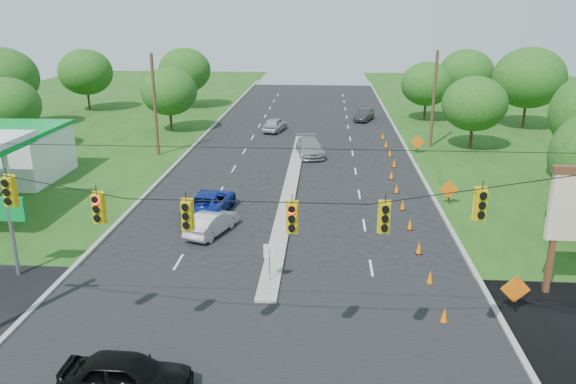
{
  "coord_description": "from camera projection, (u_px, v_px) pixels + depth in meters",
  "views": [
    {
      "loc": [
        2.56,
        -18.16,
        12.59
      ],
      "look_at": [
        0.49,
        11.67,
        2.8
      ],
      "focal_mm": 35.0,
      "sensor_mm": 36.0,
      "label": 1
    }
  ],
  "objects": [
    {
      "name": "signal_span",
      "position": [
        246.0,
        247.0,
        18.81
      ],
      "size": [
        25.6,
        0.32,
        9.0
      ],
      "color": "#422D1C",
      "rests_on": "ground"
    },
    {
      "name": "median",
      "position": [
        290.0,
        189.0,
        41.21
      ],
      "size": [
        1.0,
        34.0,
        0.18
      ],
      "primitive_type": "cube",
      "color": "gray",
      "rests_on": "ground"
    },
    {
      "name": "cone_8",
      "position": [
        390.0,
        153.0,
        50.03
      ],
      "size": [
        0.32,
        0.32,
        0.7
      ],
      "primitive_type": "cone",
      "color": "#FB6B04",
      "rests_on": "ground"
    },
    {
      "name": "curb_right",
      "position": [
        412.0,
        160.0,
        49.08
      ],
      "size": [
        0.25,
        110.0,
        0.16
      ],
      "primitive_type": "cube",
      "color": "gray",
      "rests_on": "ground"
    },
    {
      "name": "silver_car_oncoming",
      "position": [
        275.0,
        124.0,
        60.28
      ],
      "size": [
        2.67,
        4.61,
        1.47
      ],
      "primitive_type": "imported",
      "rotation": [
        0.0,
        0.0,
        2.91
      ],
      "color": "#A6A5AF",
      "rests_on": "ground"
    },
    {
      "name": "tree_12",
      "position": [
        427.0,
        84.0,
        64.53
      ],
      "size": [
        5.88,
        5.88,
        6.86
      ],
      "color": "black",
      "rests_on": "ground"
    },
    {
      "name": "cone_7",
      "position": [
        394.0,
        163.0,
        46.72
      ],
      "size": [
        0.32,
        0.32,
        0.7
      ],
      "primitive_type": "cone",
      "color": "#FB6B04",
      "rests_on": "ground"
    },
    {
      "name": "cross_street",
      "position": [
        254.0,
        357.0,
        21.3
      ],
      "size": [
        160.0,
        14.0,
        0.02
      ],
      "primitive_type": "cube",
      "color": "black",
      "rests_on": "ground"
    },
    {
      "name": "tree_10",
      "position": [
        529.0,
        78.0,
        59.7
      ],
      "size": [
        7.56,
        7.56,
        8.82
      ],
      "color": "black",
      "rests_on": "ground"
    },
    {
      "name": "cone_3",
      "position": [
        410.0,
        224.0,
        33.48
      ],
      "size": [
        0.32,
        0.32,
        0.7
      ],
      "primitive_type": "cone",
      "color": "#FB6B04",
      "rests_on": "ground"
    },
    {
      "name": "dark_car_receding",
      "position": [
        364.0,
        115.0,
        66.02
      ],
      "size": [
        2.7,
        4.4,
        1.37
      ],
      "primitive_type": "imported",
      "rotation": [
        0.0,
        0.0,
        -0.33
      ],
      "color": "black",
      "rests_on": "ground"
    },
    {
      "name": "tree_2",
      "position": [
        7.0,
        106.0,
        50.1
      ],
      "size": [
        5.88,
        5.88,
        6.86
      ],
      "color": "black",
      "rests_on": "ground"
    },
    {
      "name": "cone_2",
      "position": [
        419.0,
        248.0,
        30.16
      ],
      "size": [
        0.32,
        0.32,
        0.7
      ],
      "primitive_type": "cone",
      "color": "#FB6B04",
      "rests_on": "ground"
    },
    {
      "name": "cone_10",
      "position": [
        383.0,
        136.0,
        56.67
      ],
      "size": [
        0.32,
        0.32,
        0.7
      ],
      "primitive_type": "cone",
      "color": "#FB6B04",
      "rests_on": "ground"
    },
    {
      "name": "silver_car_far",
      "position": [
        310.0,
        147.0,
        50.32
      ],
      "size": [
        3.01,
        5.59,
        1.54
      ],
      "primitive_type": "imported",
      "rotation": [
        0.0,
        0.0,
        0.17
      ],
      "color": "gray",
      "rests_on": "ground"
    },
    {
      "name": "cone_5",
      "position": [
        397.0,
        188.0,
        40.12
      ],
      "size": [
        0.32,
        0.32,
        0.7
      ],
      "primitive_type": "cone",
      "color": "#FB6B04",
      "rests_on": "ground"
    },
    {
      "name": "work_sign_0",
      "position": [
        515.0,
        290.0,
        24.04
      ],
      "size": [
        1.27,
        0.58,
        1.37
      ],
      "color": "black",
      "rests_on": "ground"
    },
    {
      "name": "median_sign",
      "position": [
        269.0,
        256.0,
        26.53
      ],
      "size": [
        0.55,
        0.06,
        2.05
      ],
      "color": "gray",
      "rests_on": "ground"
    },
    {
      "name": "cone_1",
      "position": [
        430.0,
        277.0,
        26.85
      ],
      "size": [
        0.32,
        0.32,
        0.7
      ],
      "primitive_type": "cone",
      "color": "#FB6B04",
      "rests_on": "ground"
    },
    {
      "name": "utility_pole_far_left",
      "position": [
        155.0,
        106.0,
        49.16
      ],
      "size": [
        0.28,
        0.28,
        9.0
      ],
      "primitive_type": "cylinder",
      "color": "#422D1C",
      "rests_on": "ground"
    },
    {
      "name": "cone_0",
      "position": [
        444.0,
        315.0,
        23.53
      ],
      "size": [
        0.32,
        0.32,
        0.7
      ],
      "primitive_type": "cone",
      "color": "#FB6B04",
      "rests_on": "ground"
    },
    {
      "name": "cone_4",
      "position": [
        403.0,
        205.0,
        36.8
      ],
      "size": [
        0.32,
        0.32,
        0.7
      ],
      "primitive_type": "cone",
      "color": "#FB6B04",
      "rests_on": "ground"
    },
    {
      "name": "ground",
      "position": [
        254.0,
        357.0,
        21.3
      ],
      "size": [
        160.0,
        160.0,
        0.0
      ],
      "primitive_type": "plane",
      "color": "black",
      "rests_on": "ground"
    },
    {
      "name": "white_sedan",
      "position": [
        211.0,
        223.0,
        32.8
      ],
      "size": [
        2.71,
        4.37,
        1.36
      ],
      "primitive_type": "imported",
      "rotation": [
        0.0,
        0.0,
        2.81
      ],
      "color": "#BAAAAD",
      "rests_on": "ground"
    },
    {
      "name": "tree_11",
      "position": [
        466.0,
        72.0,
        70.58
      ],
      "size": [
        6.72,
        6.72,
        7.84
      ],
      "color": "black",
      "rests_on": "ground"
    },
    {
      "name": "cone_6",
      "position": [
        391.0,
        175.0,
        43.44
      ],
      "size": [
        0.32,
        0.32,
        0.7
      ],
      "primitive_type": "cone",
      "color": "#FB6B04",
      "rests_on": "ground"
    },
    {
      "name": "tree_3",
      "position": [
        2.0,
        78.0,
        59.59
      ],
      "size": [
        7.56,
        7.56,
        8.82
      ],
      "color": "black",
      "rests_on": "ground"
    },
    {
      "name": "work_sign_2",
      "position": [
        417.0,
        143.0,
        50.59
      ],
      "size": [
        1.27,
        0.58,
        1.37
      ],
      "color": "black",
      "rests_on": "ground"
    },
    {
      "name": "tree_4",
      "position": [
        86.0,
        72.0,
        70.9
      ],
      "size": [
        6.72,
        6.72,
        7.84
      ],
      "color": "black",
      "rests_on": "ground"
    },
    {
      "name": "curb_left",
      "position": [
        185.0,
        156.0,
        50.41
      ],
      "size": [
        0.25,
        110.0,
        0.16
      ],
      "primitive_type": "cube",
      "color": "gray",
      "rests_on": "ground"
    },
    {
      "name": "utility_pole_far_right",
      "position": [
        434.0,
        100.0,
        52.26
      ],
      "size": [
        0.28,
        0.28,
        9.0
      ],
      "primitive_type": "cylinder",
      "color": "#422D1C",
      "rests_on": "ground"
    },
    {
      "name": "black_sedan",
      "position": [
        127.0,
        375.0,
        19.0
      ],
      "size": [
        4.48,
        1.82,
        1.52
      ],
      "primitive_type": "imported",
      "rotation": [
        0.0,
        0.0,
        1.57
      ],
      "color": "black",
      "rests_on": "ground"
    },
    {
      "name": "tree_6",
      "position": [
        185.0,
        70.0,
        72.95
      ],
      "size": [
        6.72,
        6.72,
        7.84
      ],
      "color": "black",
      "rests_on": "ground"
    },
    {
      "name": "tree_5",
      "position": [
        169.0,
        91.0,
        58.79
      ],
      "size": [
        5.88,
        5.88,
        6.86
      ],
      "color": "black",
      "rests_on": "ground"
    },
    {
      "name": "blue_pickup",
      "position": [
        210.0,
        202.0,
        36.13
      ],
      "size": [
        2.93,
        5.54,
        1.48
      ],
      "primitive_type": "imported",
      "rotation": [
        0.0,
        0.0,
        3.05
      ],
      "color": "navy",
      "rests_on": "ground"
    },
    {
      "name": "cone_9",
      "position": [
        386.0,
        144.0,
        53.35
      ],
      "size": [
        0.32,
        0.32,
        0.7
      ],
      "primitive_type": "cone",
      "color": "#FB6B04",
      "rests_on": "ground"
    },
    {
      "name": "work_sign_1",
      "position": [
        449.0,
        190.0,
        37.31
      ],
      "size": [
        1.27,
        0.58,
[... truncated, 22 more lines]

